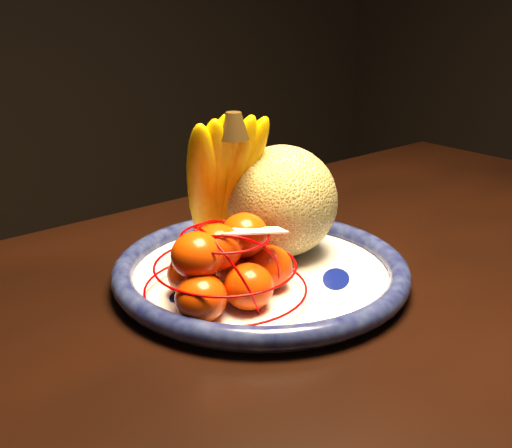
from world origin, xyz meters
TOP-DOWN VIEW (x-y plane):
  - dining_table at (-0.11, 0.07)m, footprint 1.55×1.00m
  - fruit_bowl at (-0.14, 0.18)m, footprint 0.35×0.35m
  - cantaloupe at (-0.08, 0.22)m, footprint 0.14×0.14m
  - banana_bunch at (-0.15, 0.25)m, footprint 0.13×0.12m
  - mandarin_bag at (-0.20, 0.15)m, footprint 0.19×0.19m
  - price_tag at (-0.18, 0.14)m, footprint 0.08×0.04m

SIDE VIEW (x-z plane):
  - dining_table at x=-0.11m, z-range 0.29..1.03m
  - fruit_bowl at x=-0.14m, z-range 0.74..0.77m
  - mandarin_bag at x=-0.20m, z-range 0.74..0.85m
  - cantaloupe at x=-0.08m, z-range 0.75..0.89m
  - price_tag at x=-0.18m, z-range 0.82..0.84m
  - banana_bunch at x=-0.15m, z-range 0.75..0.96m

